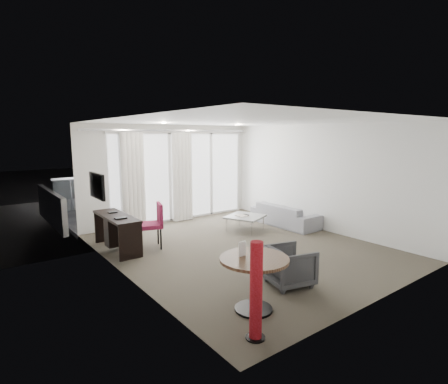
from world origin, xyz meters
TOP-DOWN VIEW (x-y plane):
  - floor at (0.00, 0.00)m, footprint 5.00×6.00m
  - ceiling at (0.00, 0.00)m, footprint 5.00×6.00m
  - wall_left at (-2.50, 0.00)m, footprint 0.00×6.00m
  - wall_right at (2.50, 0.00)m, footprint 0.00×6.00m
  - wall_front at (0.00, -3.00)m, footprint 5.00×0.00m
  - window_panel at (0.30, 2.98)m, footprint 4.00×0.02m
  - window_frame at (0.30, 2.97)m, footprint 4.10×0.06m
  - curtain_left at (-1.15, 2.82)m, footprint 0.60×0.20m
  - curtain_right at (0.25, 2.82)m, footprint 0.60×0.20m
  - curtain_track at (0.00, 2.82)m, footprint 4.80×0.04m
  - downlight_a at (-0.90, 1.60)m, footprint 0.12×0.12m
  - downlight_b at (1.20, 1.60)m, footprint 0.12×0.12m
  - desk at (-2.12, 1.42)m, footprint 0.48×1.53m
  - tv at (-2.46, 1.45)m, footprint 0.05×0.80m
  - desk_chair at (-1.52, 1.14)m, footprint 0.63×0.61m
  - round_table at (-1.56, -2.14)m, footprint 1.08×1.08m
  - menu_card at (-1.65, -2.00)m, footprint 0.11×0.02m
  - red_lamp at (-1.99, -2.65)m, footprint 0.29×0.29m
  - tub_armchair at (-0.57, -1.86)m, footprint 0.81×0.80m
  - coffee_table at (0.93, 0.97)m, footprint 1.07×1.07m
  - remote at (0.99, 1.01)m, footprint 0.07×0.16m
  - magazine at (0.85, 1.01)m, footprint 0.24×0.31m
  - sofa at (2.11, 0.76)m, footprint 0.74×1.90m
  - terrace_slab at (0.30, 4.50)m, footprint 5.60×3.00m
  - rattan_chair_a at (0.84, 4.30)m, footprint 0.61×0.61m
  - rattan_chair_b at (2.00, 4.19)m, footprint 0.81×0.81m
  - rattan_table at (1.27, 3.52)m, footprint 0.52×0.52m
  - balustrade at (0.30, 5.95)m, footprint 5.50×0.06m

SIDE VIEW (x-z plane):
  - terrace_slab at x=0.30m, z-range -0.12..0.00m
  - floor at x=0.00m, z-range 0.00..0.00m
  - coffee_table at x=0.93m, z-range 0.00..0.37m
  - rattan_table at x=1.27m, z-range 0.00..0.51m
  - sofa at x=2.11m, z-range 0.00..0.55m
  - tub_armchair at x=-0.57m, z-range 0.00..0.61m
  - desk at x=-2.12m, z-range 0.00..0.72m
  - remote at x=0.99m, z-range 0.35..0.37m
  - magazine at x=0.85m, z-range 0.35..0.37m
  - rattan_chair_a at x=0.84m, z-range 0.00..0.73m
  - round_table at x=-1.56m, z-range 0.00..0.73m
  - rattan_chair_b at x=2.00m, z-range 0.00..0.89m
  - desk_chair at x=-1.52m, z-range 0.00..0.94m
  - balustrade at x=0.30m, z-range -0.02..1.02m
  - red_lamp at x=-1.99m, z-range 0.00..1.16m
  - menu_card at x=-1.65m, z-range 0.62..0.82m
  - window_panel at x=0.30m, z-range 0.01..2.39m
  - curtain_left at x=-1.15m, z-range 0.01..2.39m
  - curtain_right at x=0.25m, z-range 0.01..2.39m
  - window_frame at x=0.30m, z-range -0.02..2.42m
  - wall_left at x=-2.50m, z-range 0.00..2.60m
  - wall_right at x=2.50m, z-range 0.00..2.60m
  - wall_front at x=0.00m, z-range 0.00..2.60m
  - tv at x=-2.46m, z-range 1.10..1.60m
  - curtain_track at x=0.00m, z-range 2.43..2.47m
  - downlight_a at x=-0.90m, z-range 2.58..2.60m
  - downlight_b at x=1.20m, z-range 2.58..2.60m
  - ceiling at x=0.00m, z-range 2.60..2.60m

